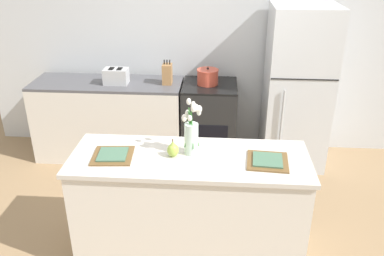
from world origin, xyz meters
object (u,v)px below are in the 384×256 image
(toaster, at_px, (116,76))
(refrigerator, at_px, (297,89))
(plate_setting_right, at_px, (268,161))
(pear_figurine, at_px, (173,150))
(cooking_pot, at_px, (208,77))
(knife_block, at_px, (167,74))
(flower_vase, at_px, (192,133))
(plate_setting_left, at_px, (113,155))
(stove_range, at_px, (209,122))

(toaster, bearing_deg, refrigerator, 1.32)
(refrigerator, distance_m, toaster, 1.99)
(plate_setting_right, bearing_deg, pear_figurine, 177.29)
(toaster, bearing_deg, cooking_pot, 3.23)
(refrigerator, bearing_deg, knife_block, -179.84)
(flower_vase, height_order, knife_block, flower_vase)
(pear_figurine, distance_m, toaster, 1.76)
(pear_figurine, bearing_deg, refrigerator, 53.80)
(refrigerator, height_order, cooking_pot, refrigerator)
(cooking_pot, bearing_deg, plate_setting_left, -111.45)
(stove_range, relative_size, flower_vase, 2.09)
(cooking_pot, height_order, knife_block, knife_block)
(plate_setting_right, relative_size, toaster, 1.14)
(refrigerator, xyz_separation_m, plate_setting_left, (-1.62, -1.64, 0.02))
(toaster, bearing_deg, plate_setting_right, -46.55)
(knife_block, bearing_deg, toaster, -175.77)
(cooking_pot, bearing_deg, flower_vase, -92.29)
(plate_setting_right, relative_size, knife_block, 1.18)
(plate_setting_left, bearing_deg, pear_figurine, 4.20)
(stove_range, relative_size, toaster, 3.26)
(pear_figurine, xyz_separation_m, toaster, (-0.81, 1.56, 0.05))
(flower_vase, xyz_separation_m, plate_setting_right, (0.56, -0.09, -0.16))
(pear_figurine, relative_size, plate_setting_right, 0.45)
(refrigerator, xyz_separation_m, toaster, (-1.98, -0.05, 0.11))
(refrigerator, height_order, flower_vase, refrigerator)
(stove_range, relative_size, plate_setting_left, 2.87)
(refrigerator, xyz_separation_m, plate_setting_right, (-0.47, -1.64, 0.02))
(plate_setting_left, distance_m, cooking_pot, 1.77)
(plate_setting_left, height_order, toaster, toaster)
(stove_range, xyz_separation_m, knife_block, (-0.47, -0.00, 0.57))
(plate_setting_right, height_order, toaster, toaster)
(flower_vase, xyz_separation_m, plate_setting_left, (-0.59, -0.09, -0.16))
(stove_range, distance_m, plate_setting_left, 1.83)
(plate_setting_left, xyz_separation_m, plate_setting_right, (1.15, 0.00, 0.00))
(pear_figurine, bearing_deg, plate_setting_left, -175.80)
(flower_vase, height_order, plate_setting_left, flower_vase)
(refrigerator, distance_m, cooking_pot, 0.98)
(plate_setting_left, relative_size, plate_setting_right, 1.00)
(flower_vase, bearing_deg, pear_figurine, -155.92)
(pear_figurine, height_order, cooking_pot, cooking_pot)
(refrigerator, relative_size, cooking_pot, 7.47)
(plate_setting_left, height_order, cooking_pot, cooking_pot)
(plate_setting_right, distance_m, knife_block, 1.89)
(refrigerator, bearing_deg, plate_setting_left, -134.78)
(refrigerator, bearing_deg, stove_range, -179.96)
(refrigerator, relative_size, plate_setting_right, 5.57)
(toaster, xyz_separation_m, knife_block, (0.56, 0.04, 0.03))
(knife_block, bearing_deg, refrigerator, 0.16)
(refrigerator, xyz_separation_m, flower_vase, (-1.04, -1.54, 0.18))
(flower_vase, bearing_deg, knife_block, 103.88)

